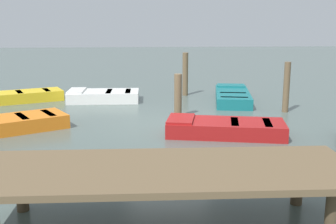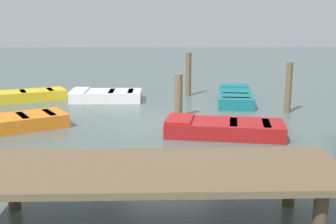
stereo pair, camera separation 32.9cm
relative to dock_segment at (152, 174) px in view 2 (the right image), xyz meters
The scene contains 10 objects.
ground_plane 6.67m from the dock_segment, 94.77° to the right, with size 80.00×80.00×0.00m, color #4C5B56.
dock_segment is the anchor object (origin of this frame).
rowboat_red 5.50m from the dock_segment, 111.57° to the right, with size 3.40×1.95×0.46m.
rowboat_teal 10.54m from the dock_segment, 108.54° to the right, with size 1.86×3.69×0.46m.
rowboat_white 10.58m from the dock_segment, 80.53° to the right, with size 2.76×1.54×0.46m.
rowboat_orange 7.23m from the dock_segment, 56.74° to the right, with size 3.13×2.55×0.46m.
rowboat_yellow 11.69m from the dock_segment, 62.98° to the right, with size 3.96×2.57×0.46m.
mooring_piling_mid_left 7.46m from the dock_segment, 97.20° to the right, with size 0.25×0.25×1.42m, color brown.
mooring_piling_far_left 11.62m from the dock_segment, 98.14° to the right, with size 0.24×0.24×1.81m, color brown.
mooring_piling_far_right 9.23m from the dock_segment, 120.90° to the right, with size 0.21×0.21×1.74m, color brown.
Camera 2 is at (0.58, 12.43, 3.06)m, focal length 44.22 mm.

